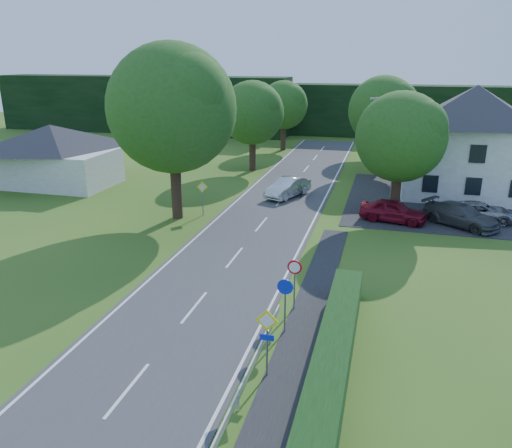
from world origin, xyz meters
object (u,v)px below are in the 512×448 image
(streetlight, at_px, (393,148))
(parked_car_grey, at_px, (461,215))
(parked_car_silver_a, at_px, (418,184))
(parked_car_silver_b, at_px, (480,212))
(moving_car, at_px, (288,187))
(motorcycle, at_px, (302,189))
(parasol, at_px, (462,189))
(parked_car_red, at_px, (393,211))

(streetlight, bearing_deg, parked_car_grey, -31.75)
(parked_car_silver_a, xyz_separation_m, parked_car_silver_b, (3.73, -7.06, -0.02))
(streetlight, distance_m, moving_car, 8.68)
(streetlight, distance_m, parked_car_grey, 6.60)
(parked_car_silver_a, xyz_separation_m, parked_car_grey, (2.37, -8.46, 0.06))
(streetlight, bearing_deg, parked_car_silver_a, 67.76)
(motorcycle, relative_size, parked_car_silver_b, 0.41)
(parasol, bearing_deg, parked_car_silver_a, 146.99)
(moving_car, distance_m, parked_car_silver_b, 14.04)
(parked_car_red, distance_m, parasol, 8.37)
(parked_car_grey, relative_size, parked_car_silver_b, 1.08)
(motorcycle, xyz_separation_m, parked_car_silver_a, (8.98, 3.66, 0.17))
(parked_car_silver_a, bearing_deg, motorcycle, 108.07)
(parked_car_grey, bearing_deg, moving_car, 107.58)
(parked_car_grey, bearing_deg, parked_car_silver_b, -8.25)
(motorcycle, height_order, parked_car_silver_b, parked_car_silver_b)
(parked_car_grey, height_order, parked_car_silver_b, parked_car_grey)
(parked_car_silver_b, bearing_deg, parked_car_grey, 135.43)
(parked_car_grey, xyz_separation_m, parked_car_silver_b, (1.36, 1.41, -0.08))
(moving_car, bearing_deg, motorcycle, 54.84)
(parked_car_red, height_order, parked_car_silver_a, parked_car_red)
(parked_car_silver_b, height_order, parasol, parasol)
(parked_car_silver_b, bearing_deg, parasol, 6.25)
(streetlight, relative_size, parked_car_red, 1.83)
(streetlight, distance_m, parked_car_silver_b, 7.26)
(motorcycle, bearing_deg, streetlight, -22.08)
(parked_car_silver_b, xyz_separation_m, parasol, (-0.59, 5.01, 0.30))
(moving_car, height_order, parasol, parasol)
(parked_car_silver_b, bearing_deg, parked_car_red, 105.81)
(streetlight, relative_size, motorcycle, 4.24)
(streetlight, xyz_separation_m, parasol, (5.43, 3.54, -3.48))
(parked_car_red, bearing_deg, moving_car, 73.22)
(streetlight, height_order, parked_car_red, streetlight)
(parasol, bearing_deg, parked_car_grey, -96.92)
(streetlight, xyz_separation_m, parked_car_grey, (4.65, -2.88, -3.70))
(streetlight, distance_m, parasol, 7.36)
(parked_car_red, relative_size, parked_car_silver_b, 0.95)
(motorcycle, distance_m, parked_car_grey, 12.33)
(motorcycle, distance_m, parked_car_silver_a, 9.70)
(streetlight, bearing_deg, parasol, 33.10)
(moving_car, distance_m, parked_car_silver_a, 10.95)
(streetlight, height_order, parasol, streetlight)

